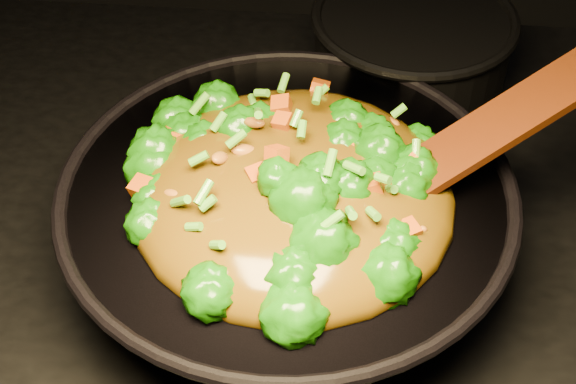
# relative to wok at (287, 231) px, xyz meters

# --- Properties ---
(wok) EXTENTS (0.47, 0.47, 0.12)m
(wok) POSITION_rel_wok_xyz_m (0.00, 0.00, 0.00)
(wok) COLOR black
(wok) RESTS_ON stovetop
(stir_fry) EXTENTS (0.42, 0.42, 0.11)m
(stir_fry) POSITION_rel_wok_xyz_m (0.01, -0.02, 0.12)
(stir_fry) COLOR #176106
(stir_fry) RESTS_ON wok
(spatula) EXTENTS (0.32, 0.21, 0.14)m
(spatula) POSITION_rel_wok_xyz_m (0.18, 0.03, 0.12)
(spatula) COLOR #381106
(spatula) RESTS_ON wok
(back_pot) EXTENTS (0.32, 0.32, 0.14)m
(back_pot) POSITION_rel_wok_xyz_m (0.13, 0.31, 0.01)
(back_pot) COLOR black
(back_pot) RESTS_ON stovetop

